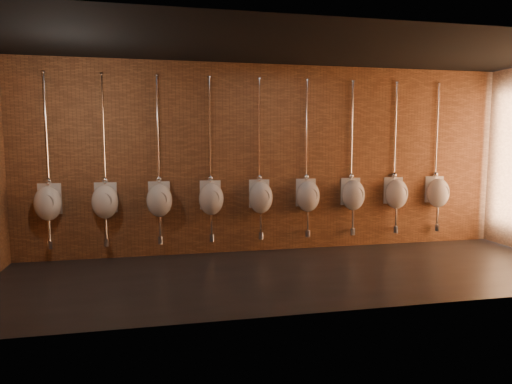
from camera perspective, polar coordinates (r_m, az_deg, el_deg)
ground at (r=6.72m, az=5.39°, el=-10.12°), size 8.50×8.50×0.00m
room_shell at (r=6.44m, az=5.57°, el=7.30°), size 8.54×3.04×3.22m
urinal_0 at (r=7.74m, az=-24.56°, el=-1.18°), size 0.44×0.39×2.72m
urinal_1 at (r=7.60m, az=-18.35°, el=-1.06°), size 0.44×0.39×2.72m
urinal_2 at (r=7.55m, az=-11.98°, el=-0.91°), size 0.44×0.39×2.72m
urinal_3 at (r=7.60m, az=-5.62°, el=-0.76°), size 0.44×0.39×2.72m
urinal_4 at (r=7.74m, az=0.58°, el=-0.60°), size 0.44×0.39×2.72m
urinal_5 at (r=7.96m, az=6.50°, el=-0.45°), size 0.44×0.39×2.72m
urinal_6 at (r=8.27m, az=12.04°, el=-0.29°), size 0.44×0.39×2.72m
urinal_7 at (r=8.65m, az=17.14°, el=-0.15°), size 0.44×0.39×2.72m
urinal_8 at (r=9.09m, az=21.78°, el=-0.02°), size 0.44×0.39×2.72m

